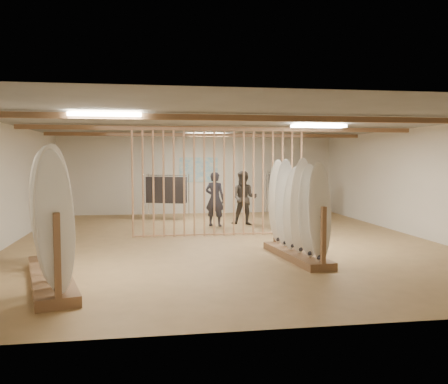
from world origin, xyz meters
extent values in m
plane|color=#A98351|center=(0.00, 0.00, 0.00)|extent=(12.00, 12.00, 0.00)
plane|color=gray|center=(0.00, 0.00, 2.80)|extent=(12.00, 12.00, 0.00)
plane|color=silver|center=(0.00, 6.00, 1.40)|extent=(12.00, 0.00, 12.00)
plane|color=silver|center=(0.00, -6.00, 1.40)|extent=(12.00, 0.00, 12.00)
plane|color=silver|center=(-5.00, 0.00, 1.40)|extent=(0.00, 12.00, 12.00)
plane|color=silver|center=(5.00, 0.00, 1.40)|extent=(0.00, 12.00, 12.00)
cube|color=brown|center=(0.00, 0.00, 2.72)|extent=(9.50, 6.12, 0.10)
cube|color=white|center=(0.00, 0.00, 2.74)|extent=(1.20, 0.35, 0.06)
cylinder|color=tan|center=(-2.20, 0.80, 1.40)|extent=(0.05, 0.05, 2.78)
cylinder|color=tan|center=(-1.94, 0.80, 1.40)|extent=(0.05, 0.05, 2.78)
cylinder|color=tan|center=(-1.68, 0.80, 1.40)|extent=(0.05, 0.05, 2.78)
cylinder|color=tan|center=(-1.42, 0.80, 1.40)|extent=(0.05, 0.05, 2.78)
cylinder|color=tan|center=(-1.16, 0.80, 1.40)|extent=(0.05, 0.05, 2.78)
cylinder|color=tan|center=(-0.91, 0.80, 1.40)|extent=(0.05, 0.05, 2.78)
cylinder|color=tan|center=(-0.65, 0.80, 1.40)|extent=(0.05, 0.05, 2.78)
cylinder|color=tan|center=(-0.39, 0.80, 1.40)|extent=(0.05, 0.05, 2.78)
cylinder|color=tan|center=(-0.13, 0.80, 1.40)|extent=(0.05, 0.05, 2.78)
cylinder|color=tan|center=(0.13, 0.80, 1.40)|extent=(0.05, 0.05, 2.78)
cylinder|color=tan|center=(0.39, 0.80, 1.40)|extent=(0.05, 0.05, 2.78)
cylinder|color=tan|center=(0.65, 0.80, 1.40)|extent=(0.05, 0.05, 2.78)
cylinder|color=tan|center=(0.91, 0.80, 1.40)|extent=(0.05, 0.05, 2.78)
cylinder|color=tan|center=(1.16, 0.80, 1.40)|extent=(0.05, 0.05, 2.78)
cylinder|color=tan|center=(1.42, 0.80, 1.40)|extent=(0.05, 0.05, 2.78)
cylinder|color=tan|center=(1.68, 0.80, 1.40)|extent=(0.05, 0.05, 2.78)
cylinder|color=tan|center=(1.94, 0.80, 1.40)|extent=(0.05, 0.05, 2.78)
cylinder|color=tan|center=(2.20, 0.80, 1.40)|extent=(0.05, 0.05, 2.78)
cube|color=#3791C3|center=(0.00, 5.98, 1.60)|extent=(1.40, 0.03, 0.90)
cube|color=brown|center=(-3.37, -3.41, 0.08)|extent=(1.36, 3.14, 0.16)
cylinder|color=black|center=(-3.37, -3.41, 1.08)|extent=(0.79, 2.94, 0.01)
ellipsoid|color=white|center=(-3.03, -4.71, 1.16)|extent=(0.52, 0.20, 2.00)
ellipsoid|color=silver|center=(-3.14, -4.27, 1.16)|extent=(0.52, 0.20, 2.00)
ellipsoid|color=white|center=(-3.25, -3.84, 1.16)|extent=(0.52, 0.20, 2.00)
ellipsoid|color=white|center=(-3.37, -3.41, 1.16)|extent=(0.52, 0.20, 2.00)
ellipsoid|color=white|center=(-3.48, -2.97, 1.16)|extent=(0.52, 0.20, 2.00)
ellipsoid|color=silver|center=(-3.60, -2.54, 1.16)|extent=(0.52, 0.20, 2.00)
ellipsoid|color=silver|center=(-3.71, -2.11, 1.16)|extent=(0.52, 0.20, 2.00)
cube|color=brown|center=(1.12, -2.22, 0.07)|extent=(0.79, 2.44, 0.14)
cylinder|color=black|center=(1.12, -2.22, 0.97)|extent=(0.27, 2.33, 0.01)
ellipsoid|color=white|center=(1.23, -3.21, 1.04)|extent=(0.47, 0.11, 1.79)
ellipsoid|color=white|center=(1.19, -2.81, 1.04)|extent=(0.47, 0.11, 1.79)
ellipsoid|color=silver|center=(1.15, -2.42, 1.04)|extent=(0.47, 0.11, 1.79)
ellipsoid|color=white|center=(1.10, -2.02, 1.04)|extent=(0.47, 0.11, 1.79)
ellipsoid|color=white|center=(1.06, -1.62, 1.04)|extent=(0.47, 0.11, 1.79)
ellipsoid|color=silver|center=(1.01, -1.22, 1.04)|extent=(0.47, 0.11, 1.79)
cylinder|color=silver|center=(-1.23, 4.37, 1.46)|extent=(1.32, 0.55, 0.03)
cube|color=black|center=(-1.23, 4.37, 0.98)|extent=(1.35, 0.81, 0.86)
cylinder|color=silver|center=(-1.23, 4.37, 0.76)|extent=(0.03, 0.03, 1.51)
cylinder|color=silver|center=(2.98, 4.47, 1.54)|extent=(1.49, 0.08, 0.03)
cube|color=black|center=(2.98, 4.47, 1.03)|extent=(1.39, 0.41, 0.90)
cylinder|color=silver|center=(2.98, 4.47, 0.80)|extent=(0.03, 0.03, 1.59)
imported|color=#2C2B33|center=(0.13, 2.60, 0.92)|extent=(0.81, 0.72, 1.84)
imported|color=#3F3831|center=(1.05, 2.71, 0.93)|extent=(1.08, 0.96, 1.85)
camera|label=1|loc=(-1.78, -11.27, 2.00)|focal=38.00mm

